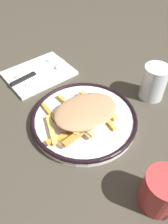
{
  "coord_description": "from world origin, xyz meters",
  "views": [
    {
      "loc": [
        0.32,
        -0.24,
        0.46
      ],
      "look_at": [
        0.0,
        0.0,
        0.04
      ],
      "focal_mm": 35.91,
      "sensor_mm": 36.0,
      "label": 1
    }
  ],
  "objects_px": {
    "plate": "(84,118)",
    "fork": "(37,66)",
    "water_glass": "(154,82)",
    "fries_heap": "(84,113)",
    "knife": "(34,74)",
    "spoon": "(51,71)",
    "napkin": "(39,73)",
    "coffee_mug": "(162,192)"
  },
  "relations": [
    {
      "from": "fork",
      "to": "knife",
      "type": "distance_m",
      "value": 0.04
    },
    {
      "from": "plate",
      "to": "napkin",
      "type": "relative_size",
      "value": 1.35
    },
    {
      "from": "fork",
      "to": "knife",
      "type": "xyz_separation_m",
      "value": [
        0.03,
        -0.03,
        0.0
      ]
    },
    {
      "from": "spoon",
      "to": "water_glass",
      "type": "height_order",
      "value": "water_glass"
    },
    {
      "from": "spoon",
      "to": "coffee_mug",
      "type": "bearing_deg",
      "value": -6.53
    },
    {
      "from": "napkin",
      "to": "fork",
      "type": "bearing_deg",
      "value": 157.55
    },
    {
      "from": "fries_heap",
      "to": "spoon",
      "type": "height_order",
      "value": "fries_heap"
    },
    {
      "from": "fries_heap",
      "to": "spoon",
      "type": "distance_m",
      "value": 0.25
    },
    {
      "from": "plate",
      "to": "fork",
      "type": "bearing_deg",
      "value": 176.04
    },
    {
      "from": "fries_heap",
      "to": "knife",
      "type": "distance_m",
      "value": 0.26
    },
    {
      "from": "plate",
      "to": "knife",
      "type": "relative_size",
      "value": 1.35
    },
    {
      "from": "plate",
      "to": "water_glass",
      "type": "xyz_separation_m",
      "value": [
        0.04,
        0.22,
        0.04
      ]
    },
    {
      "from": "plate",
      "to": "coffee_mug",
      "type": "relative_size",
      "value": 2.7
    },
    {
      "from": "fries_heap",
      "to": "water_glass",
      "type": "relative_size",
      "value": 2.11
    },
    {
      "from": "knife",
      "to": "water_glass",
      "type": "bearing_deg",
      "value": 38.25
    },
    {
      "from": "fork",
      "to": "fries_heap",
      "type": "bearing_deg",
      "value": -5.13
    },
    {
      "from": "plate",
      "to": "spoon",
      "type": "height_order",
      "value": "plate"
    },
    {
      "from": "fries_heap",
      "to": "napkin",
      "type": "height_order",
      "value": "fries_heap"
    },
    {
      "from": "knife",
      "to": "water_glass",
      "type": "xyz_separation_m",
      "value": [
        0.3,
        0.23,
        0.04
      ]
    },
    {
      "from": "napkin",
      "to": "fork",
      "type": "height_order",
      "value": "fork"
    },
    {
      "from": "knife",
      "to": "fries_heap",
      "type": "bearing_deg",
      "value": 1.02
    },
    {
      "from": "fries_heap",
      "to": "knife",
      "type": "bearing_deg",
      "value": -178.98
    },
    {
      "from": "coffee_mug",
      "to": "plate",
      "type": "bearing_deg",
      "value": 176.83
    },
    {
      "from": "fork",
      "to": "water_glass",
      "type": "relative_size",
      "value": 1.72
    },
    {
      "from": "fork",
      "to": "spoon",
      "type": "xyz_separation_m",
      "value": [
        0.05,
        0.02,
        0.0
      ]
    },
    {
      "from": "plate",
      "to": "fries_heap",
      "type": "bearing_deg",
      "value": -45.02
    },
    {
      "from": "fries_heap",
      "to": "knife",
      "type": "relative_size",
      "value": 1.03
    },
    {
      "from": "fries_heap",
      "to": "fork",
      "type": "relative_size",
      "value": 1.23
    },
    {
      "from": "plate",
      "to": "spoon",
      "type": "relative_size",
      "value": 1.86
    },
    {
      "from": "coffee_mug",
      "to": "knife",
      "type": "bearing_deg",
      "value": 179.61
    },
    {
      "from": "knife",
      "to": "fork",
      "type": "bearing_deg",
      "value": 135.34
    },
    {
      "from": "plate",
      "to": "knife",
      "type": "bearing_deg",
      "value": -177.51
    },
    {
      "from": "napkin",
      "to": "spoon",
      "type": "relative_size",
      "value": 1.37
    },
    {
      "from": "water_glass",
      "to": "coffee_mug",
      "type": "bearing_deg",
      "value": -46.72
    },
    {
      "from": "water_glass",
      "to": "coffee_mug",
      "type": "distance_m",
      "value": 0.33
    },
    {
      "from": "coffee_mug",
      "to": "water_glass",
      "type": "bearing_deg",
      "value": 133.28
    },
    {
      "from": "water_glass",
      "to": "fries_heap",
      "type": "bearing_deg",
      "value": -98.46
    },
    {
      "from": "fork",
      "to": "knife",
      "type": "height_order",
      "value": "knife"
    },
    {
      "from": "knife",
      "to": "coffee_mug",
      "type": "distance_m",
      "value": 0.52
    },
    {
      "from": "plate",
      "to": "fork",
      "type": "relative_size",
      "value": 1.61
    },
    {
      "from": "fries_heap",
      "to": "coffee_mug",
      "type": "xyz_separation_m",
      "value": [
        0.26,
        -0.01,
        0.0
      ]
    },
    {
      "from": "fries_heap",
      "to": "water_glass",
      "type": "height_order",
      "value": "water_glass"
    }
  ]
}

